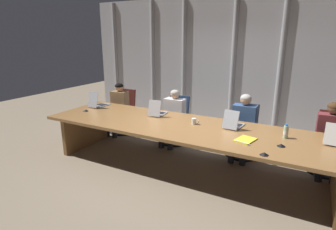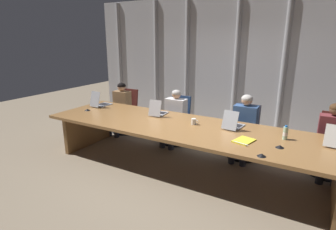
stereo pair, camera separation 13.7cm
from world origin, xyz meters
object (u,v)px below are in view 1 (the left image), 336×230
at_px(office_chair_left_mid, 175,125).
at_px(laptop_center, 234,124).
at_px(water_bottle_primary, 286,132).
at_px(conference_mic_middle, 281,145).
at_px(spiral_notepad, 245,140).
at_px(person_left_end, 118,106).
at_px(conference_mic_right_side, 86,110).
at_px(office_chair_center, 243,136).
at_px(office_chair_left_end, 124,116).
at_px(coffee_mug_near, 194,121).
at_px(laptop_left_end, 98,103).
at_px(laptop_left_mid, 158,112).
at_px(person_right_mid, 330,135).
at_px(laptop_right_mid, 333,138).
at_px(person_left_mid, 173,114).
at_px(person_center, 243,123).
at_px(conference_mic_left_side, 264,154).
at_px(office_chair_right_mid, 328,150).

bearing_deg(office_chair_left_mid, laptop_center, 61.91).
height_order(office_chair_left_mid, water_bottle_primary, same).
distance_m(conference_mic_middle, spiral_notepad, 0.46).
height_order(person_left_end, water_bottle_primary, person_left_end).
distance_m(water_bottle_primary, conference_mic_right_side, 3.54).
xyz_separation_m(office_chair_center, person_left_end, (-2.77, -0.16, 0.29)).
bearing_deg(spiral_notepad, laptop_center, 135.44).
xyz_separation_m(office_chair_left_end, coffee_mug_near, (2.14, -0.91, 0.44)).
height_order(laptop_left_end, laptop_left_mid, laptop_left_end).
bearing_deg(person_left_end, laptop_center, 76.09).
xyz_separation_m(laptop_center, office_chair_left_mid, (-1.40, 0.74, -0.45)).
distance_m(laptop_left_mid, conference_mic_right_side, 1.42).
height_order(office_chair_center, water_bottle_primary, water_bottle_primary).
bearing_deg(spiral_notepad, office_chair_left_end, 171.89).
relative_size(office_chair_left_mid, person_left_end, 0.83).
xyz_separation_m(person_right_mid, conference_mic_right_side, (-4.12, -0.98, 0.11)).
bearing_deg(laptop_right_mid, conference_mic_right_side, 99.34).
bearing_deg(office_chair_center, person_left_mid, -85.22).
distance_m(person_right_mid, coffee_mug_near, 2.10).
bearing_deg(water_bottle_primary, office_chair_center, 131.20).
distance_m(person_left_mid, person_center, 1.40).
distance_m(office_chair_center, conference_mic_left_side, 1.79).
xyz_separation_m(office_chair_center, spiral_notepad, (0.30, -1.24, 0.41)).
height_order(laptop_left_end, conference_mic_middle, laptop_left_end).
xyz_separation_m(coffee_mug_near, conference_mic_middle, (1.37, -0.33, -0.03)).
distance_m(laptop_left_end, person_right_mid, 4.21).
bearing_deg(laptop_center, office_chair_left_mid, 67.64).
bearing_deg(conference_mic_right_side, conference_mic_middle, -1.52).
height_order(conference_mic_right_side, spiral_notepad, conference_mic_right_side).
bearing_deg(coffee_mug_near, office_chair_center, 56.10).
height_order(coffee_mug_near, conference_mic_middle, coffee_mug_near).
distance_m(office_chair_center, office_chair_right_mid, 1.37).
height_order(office_chair_right_mid, person_left_end, person_left_end).
distance_m(person_left_mid, person_right_mid, 2.74).
bearing_deg(conference_mic_middle, office_chair_left_end, 160.62).
bearing_deg(water_bottle_primary, person_left_mid, 161.55).
relative_size(office_chair_left_mid, person_left_mid, 0.85).
distance_m(person_left_mid, conference_mic_middle, 2.40).
bearing_deg(spiral_notepad, person_left_mid, 161.41).
distance_m(coffee_mug_near, conference_mic_left_side, 1.42).
relative_size(person_right_mid, spiral_notepad, 3.34).
relative_size(laptop_left_end, person_center, 0.37).
xyz_separation_m(laptop_left_mid, person_left_end, (-1.36, 0.54, -0.16)).
relative_size(office_chair_left_end, person_right_mid, 0.83).
height_order(person_left_mid, spiral_notepad, person_left_mid).
xyz_separation_m(laptop_right_mid, conference_mic_left_side, (-0.74, -0.90, -0.04)).
distance_m(office_chair_left_mid, spiral_notepad, 2.15).
bearing_deg(office_chair_center, laptop_center, -2.23).
bearing_deg(person_center, person_left_end, -90.57).
relative_size(laptop_center, person_left_mid, 0.39).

